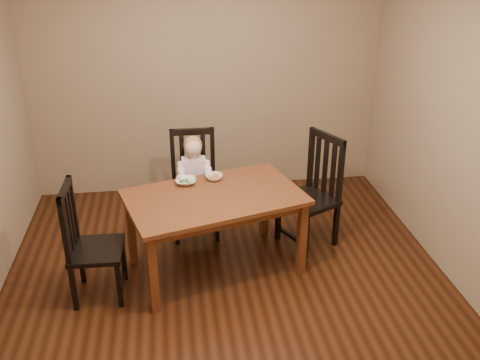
{
  "coord_description": "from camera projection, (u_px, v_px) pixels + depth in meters",
  "views": [
    {
      "loc": [
        -0.43,
        -3.94,
        2.9
      ],
      "look_at": [
        0.15,
        0.25,
        0.89
      ],
      "focal_mm": 40.0,
      "sensor_mm": 36.0,
      "label": 1
    }
  ],
  "objects": [
    {
      "name": "chair_child",
      "position": [
        194.0,
        186.0,
        5.42
      ],
      "size": [
        0.47,
        0.45,
        1.08
      ],
      "rotation": [
        0.0,
        0.0,
        3.13
      ],
      "color": "black",
      "rests_on": "room"
    },
    {
      "name": "room",
      "position": [
        226.0,
        142.0,
        4.25
      ],
      "size": [
        4.01,
        4.01,
        2.71
      ],
      "color": "#43200E",
      "rests_on": "ground"
    },
    {
      "name": "fork",
      "position": [
        182.0,
        181.0,
        4.86
      ],
      "size": [
        0.11,
        0.05,
        0.05
      ],
      "rotation": [
        0.0,
        0.0,
        1.2
      ],
      "color": "silver",
      "rests_on": "bowl_peas"
    },
    {
      "name": "dining_table",
      "position": [
        214.0,
        204.0,
        4.74
      ],
      "size": [
        1.71,
        1.29,
        0.76
      ],
      "rotation": [
        0.0,
        0.0,
        0.28
      ],
      "color": "#4F2912",
      "rests_on": "room"
    },
    {
      "name": "bowl_veg",
      "position": [
        214.0,
        177.0,
        4.98
      ],
      "size": [
        0.19,
        0.19,
        0.05
      ],
      "primitive_type": "imported",
      "rotation": [
        0.0,
        0.0,
        -0.21
      ],
      "color": "white",
      "rests_on": "dining_table"
    },
    {
      "name": "bowl_peas",
      "position": [
        186.0,
        181.0,
        4.9
      ],
      "size": [
        0.2,
        0.2,
        0.05
      ],
      "primitive_type": "imported",
      "rotation": [
        0.0,
        0.0,
        -0.05
      ],
      "color": "white",
      "rests_on": "dining_table"
    },
    {
      "name": "chair_left",
      "position": [
        89.0,
        245.0,
        4.45
      ],
      "size": [
        0.45,
        0.47,
        1.05
      ],
      "rotation": [
        0.0,
        0.0,
        -1.6
      ],
      "color": "black",
      "rests_on": "room"
    },
    {
      "name": "chair_right",
      "position": [
        313.0,
        193.0,
        5.23
      ],
      "size": [
        0.63,
        0.64,
        1.12
      ],
      "rotation": [
        0.0,
        0.0,
        2.04
      ],
      "color": "black",
      "rests_on": "room"
    },
    {
      "name": "toddler",
      "position": [
        194.0,
        176.0,
        5.31
      ],
      "size": [
        0.32,
        0.4,
        0.54
      ],
      "primitive_type": null,
      "rotation": [
        0.0,
        0.0,
        3.13
      ],
      "color": "white",
      "rests_on": "chair_child"
    }
  ]
}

